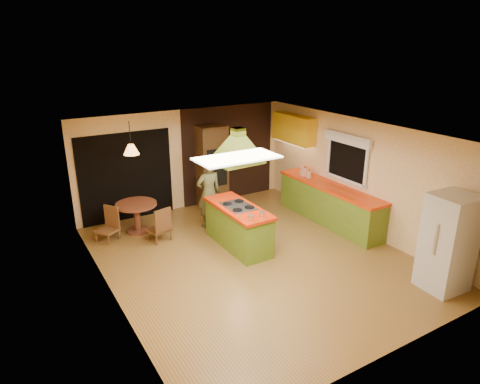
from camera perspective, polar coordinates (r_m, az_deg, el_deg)
ground at (r=8.58m, az=1.93°, el=-8.79°), size 6.50×6.50×0.00m
room_walls at (r=8.05m, az=2.04°, el=-0.95°), size 5.50×6.50×6.50m
ceiling_plane at (r=7.70m, az=2.15°, el=7.78°), size 6.50×6.50×0.00m
brick_panel at (r=11.31m, az=-1.53°, el=5.16°), size 2.64×0.03×2.50m
nook_opening at (r=10.35m, az=-14.89°, el=1.96°), size 2.20×0.03×2.10m
right_counter at (r=10.20m, az=11.77°, el=-1.55°), size 0.62×3.05×0.92m
upper_cabinets at (r=11.03m, az=7.16°, el=8.38°), size 0.34×1.40×0.70m
window_right at (r=9.84m, az=14.15°, el=5.48°), size 0.12×1.35×1.06m
fluor_panel at (r=6.15m, az=-0.39°, el=4.58°), size 1.20×0.60×0.03m
kitchen_island at (r=8.85m, az=-0.22°, el=-4.58°), size 0.72×1.77×0.90m
range_hood at (r=8.28m, az=-0.24°, el=6.91°), size 0.93×0.70×0.78m
man at (r=9.70m, az=-4.19°, el=-0.16°), size 0.60×0.40×1.60m
refrigerator at (r=8.06m, az=26.01°, el=-6.09°), size 0.74×0.71×1.71m
wall_oven at (r=10.83m, az=-3.79°, el=3.37°), size 0.72×0.62×2.10m
dining_table at (r=9.76m, az=-13.61°, el=-2.61°), size 0.90×0.90×0.68m
chair_left at (r=9.56m, az=-17.36°, el=-4.18°), size 0.56×0.56×0.73m
chair_near at (r=9.30m, az=-10.86°, el=-4.15°), size 0.51×0.51×0.77m
pendant_lamp at (r=9.33m, az=-14.30°, el=5.52°), size 0.38×0.38×0.21m
canister_large at (r=10.60m, az=8.63°, el=2.69°), size 0.18×0.18×0.21m
canister_medium at (r=10.68m, az=8.32°, el=2.72°), size 0.13×0.13×0.18m
canister_small at (r=10.49m, az=9.19°, el=2.35°), size 0.14×0.14×0.17m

